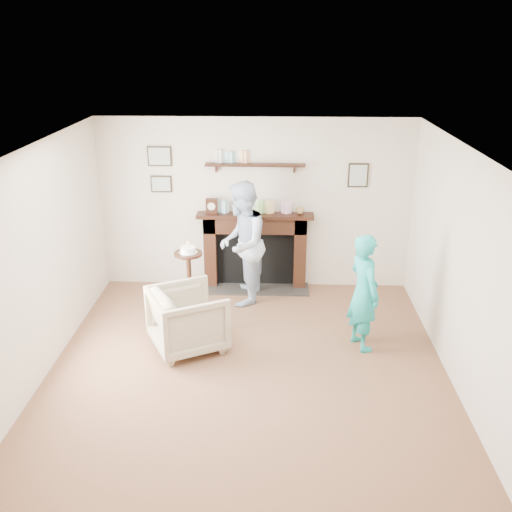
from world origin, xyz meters
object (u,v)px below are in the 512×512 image
(armchair, at_px, (189,347))
(woman, at_px, (360,346))
(man, at_px, (242,300))
(pedestal_table, at_px, (189,274))

(armchair, relative_size, woman, 0.58)
(man, distance_m, pedestal_table, 1.17)
(woman, bearing_deg, man, 28.98)
(man, bearing_deg, armchair, -18.03)
(woman, xyz_separation_m, pedestal_table, (-2.15, 0.51, 0.70))
(armchair, bearing_deg, pedestal_table, -21.34)
(pedestal_table, bearing_deg, armchair, -84.28)
(armchair, xyz_separation_m, man, (0.57, 1.30, 0.00))
(armchair, xyz_separation_m, woman, (2.08, 0.10, 0.00))
(man, bearing_deg, pedestal_table, -36.86)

